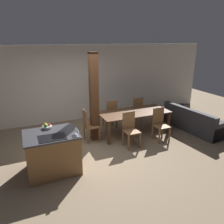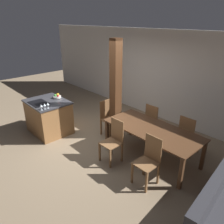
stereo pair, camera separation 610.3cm
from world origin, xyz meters
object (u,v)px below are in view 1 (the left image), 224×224
object	(u,v)px
wine_glass_far	(76,129)
wine_glass_middle	(77,130)
dining_chair_near_left	(130,129)
dining_chair_near_right	(160,124)
timber_post	(94,98)
dining_table	(134,114)
couch	(194,122)
kitchen_island	(53,152)
wine_glass_near	(78,132)
dining_chair_far_right	(136,110)
fruit_bowl	(47,126)
dining_chair_far_left	(111,113)
dining_chair_head_end	(89,125)

from	to	relation	value
wine_glass_far	wine_glass_middle	bearing A→B (deg)	-90.00
dining_chair_near_left	dining_chair_near_right	size ratio (longest dim) A/B	1.00
dining_chair_near_right	timber_post	distance (m)	2.08
dining_table	couch	bearing A→B (deg)	-14.30
kitchen_island	wine_glass_near	bearing A→B (deg)	-37.93
dining_chair_near_left	dining_chair_far_right	size ratio (longest dim) A/B	1.00
fruit_bowl	wine_glass_far	distance (m)	0.78
wine_glass_near	wine_glass_middle	size ratio (longest dim) A/B	1.00
wine_glass_near	timber_post	distance (m)	1.86
dining_chair_near_right	dining_chair_far_left	xyz separation A→B (m)	(-0.99, 1.43, 0.00)
wine_glass_middle	dining_table	size ratio (longest dim) A/B	0.07
wine_glass_middle	dining_chair_near_right	xyz separation A→B (m)	(2.67, 0.72, -0.53)
fruit_bowl	dining_chair_far_left	xyz separation A→B (m)	(2.22, 1.51, -0.47)
dining_chair_near_right	dining_chair_far_right	bearing A→B (deg)	90.00
kitchen_island	dining_chair_near_right	distance (m)	3.20
dining_chair_far_left	dining_chair_far_right	size ratio (longest dim) A/B	1.00
wine_glass_middle	wine_glass_far	world-z (taller)	same
dining_table	couch	xyz separation A→B (m)	(2.01, -0.51, -0.38)
dining_chair_far_left	wine_glass_middle	bearing A→B (deg)	51.96
dining_chair_near_left	dining_chair_far_right	bearing A→B (deg)	55.35
wine_glass_far	dining_chair_near_left	size ratio (longest dim) A/B	0.15
dining_chair_near_left	couch	size ratio (longest dim) A/B	0.45
dining_chair_far_left	timber_post	distance (m)	1.27
dining_chair_far_right	dining_chair_head_end	distance (m)	2.09
dining_table	dining_chair_far_right	xyz separation A→B (m)	(0.49, 0.71, -0.14)
wine_glass_near	dining_chair_near_left	bearing A→B (deg)	25.71
timber_post	dining_chair_far_right	bearing A→B (deg)	19.84
dining_chair_near_left	dining_chair_far_left	distance (m)	1.43
wine_glass_middle	couch	world-z (taller)	wine_glass_middle
couch	timber_post	distance (m)	3.49
wine_glass_far	dining_chair_head_end	size ratio (longest dim) A/B	0.15
dining_chair_head_end	couch	world-z (taller)	dining_chair_head_end
wine_glass_near	dining_table	distance (m)	2.69
timber_post	dining_chair_head_end	bearing A→B (deg)	-159.22
wine_glass_far	dining_chair_near_left	world-z (taller)	wine_glass_far
fruit_bowl	timber_post	bearing A→B (deg)	31.14
wine_glass_near	dining_chair_near_right	xyz separation A→B (m)	(2.67, 0.81, -0.53)
dining_table	dining_chair_far_left	bearing A→B (deg)	124.65
fruit_bowl	dining_chair_far_left	distance (m)	2.73
wine_glass_near	dining_chair_near_right	distance (m)	2.84
wine_glass_near	wine_glass_far	size ratio (longest dim) A/B	1.00
dining_chair_near_right	dining_chair_far_right	size ratio (longest dim) A/B	1.00
dining_chair_far_left	dining_chair_far_right	distance (m)	0.99
dining_chair_near_left	couch	bearing A→B (deg)	4.56
couch	wine_glass_far	bearing A→B (deg)	94.83
fruit_bowl	dining_chair_near_right	world-z (taller)	fruit_bowl
fruit_bowl	dining_table	bearing A→B (deg)	16.35
dining_chair_far_left	dining_chair_head_end	world-z (taller)	same
fruit_bowl	dining_chair_head_end	world-z (taller)	fruit_bowl
fruit_bowl	dining_chair_near_right	distance (m)	3.25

